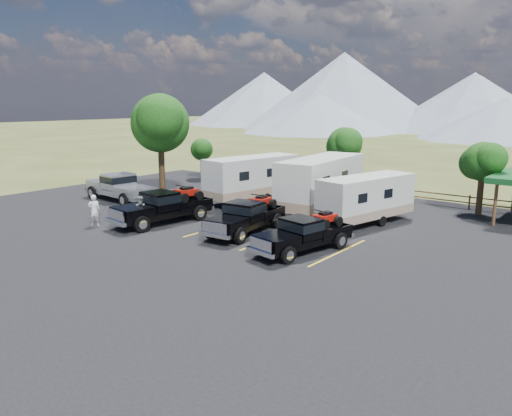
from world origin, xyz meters
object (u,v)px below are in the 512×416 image
Objects in this scene: rig_right at (304,233)px; person_b at (142,212)px; trailer_left at (252,178)px; tree_big_nw at (160,123)px; trailer_center at (321,183)px; pickup_silver at (120,187)px; person_a at (94,210)px; rig_left at (164,206)px; rig_center at (246,216)px; trailer_right at (366,199)px.

person_b is (-10.09, -1.80, 0.01)m from rig_right.
tree_big_nw is at bearing -153.95° from trailer_left.
trailer_left reaches higher than person_b.
trailer_center is at bearing 10.92° from tree_big_nw.
person_a is at bearing 46.82° from pickup_silver.
rig_left is 5.53m from rig_center.
pickup_silver is (-0.47, -3.66, -4.52)m from tree_big_nw.
trailer_left is at bearing 132.31° from pickup_silver.
rig_right is 0.62× the size of trailer_left.
trailer_left is (-0.03, 8.54, 0.68)m from rig_left.
person_a is (-12.40, -3.42, 0.04)m from rig_right.
person_a is at bearing -94.05° from trailer_left.
tree_big_nw is 4.27× the size of person_b.
person_b is at bearing -83.07° from trailer_left.
rig_right is at bearing -19.04° from tree_big_nw.
trailer_center is at bearing 127.11° from rig_right.
trailer_right reaches higher than rig_right.
tree_big_nw reaches higher than trailer_center.
rig_center is 9.07m from trailer_left.
rig_center is at bearing -21.25° from tree_big_nw.
rig_center is at bearing 88.98° from pickup_silver.
rig_center is at bearing -17.27° from person_b.
pickup_silver reaches higher than rig_right.
rig_right is 3.21× the size of person_b.
rig_center is at bearing -98.18° from trailer_center.
trailer_center is 5.66× the size of person_b.
tree_big_nw is 11.41m from person_a.
trailer_center is at bearing 16.25° from person_b.
trailer_center is (5.68, 8.71, 0.84)m from rig_left.
rig_center is at bearing -112.61° from trailer_right.
trailer_center is 14.77m from pickup_silver.
trailer_center reaches higher than pickup_silver.
tree_big_nw is 14.32m from rig_center.
rig_right is (4.46, -0.98, -0.05)m from rig_center.
rig_right is at bearing 8.51° from rig_left.
pickup_silver is at bearing -161.23° from trailer_center.
person_a is at bearing -130.77° from trailer_center.
rig_right is (9.84, 0.32, -0.13)m from rig_left.
rig_right is 17.70m from pickup_silver.
trailer_right is 1.22× the size of pickup_silver.
rig_right is 12.87m from trailer_left.
trailer_center is 11.83m from person_b.
trailer_right is 13.28m from person_b.
tree_big_nw reaches higher than pickup_silver.
trailer_left is 1.39× the size of pickup_silver.
rig_right is 12.86m from person_a.
rig_center is 6.28m from person_b.
trailer_right is at bearing 3.84° from tree_big_nw.
pickup_silver reaches higher than rig_center.
person_b is (2.31, 1.62, -0.03)m from person_a.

